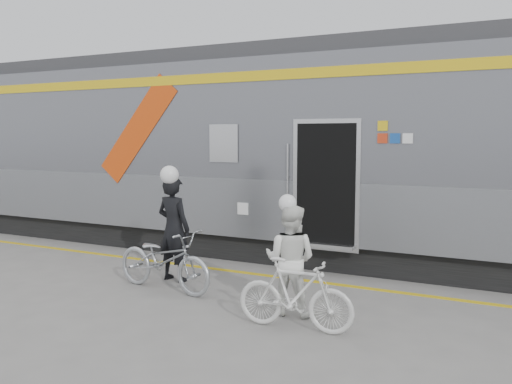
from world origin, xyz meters
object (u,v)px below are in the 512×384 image
Objects in this scene: bicycle_left at (164,260)px; woman at (290,259)px; man at (174,228)px; bicycle_right at (295,294)px.

woman reaches higher than bicycle_left.
woman is at bearing -86.65° from bicycle_left.
man is 0.95× the size of bicycle_left.
bicycle_right is (2.68, -1.24, -0.42)m from man.
man reaches higher than bicycle_left.
man is at bearing 61.68° from bicycle_right.
man is 2.48m from woman.
woman is (2.38, -0.69, -0.13)m from man.
woman is 0.99× the size of bicycle_right.
man reaches higher than woman.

